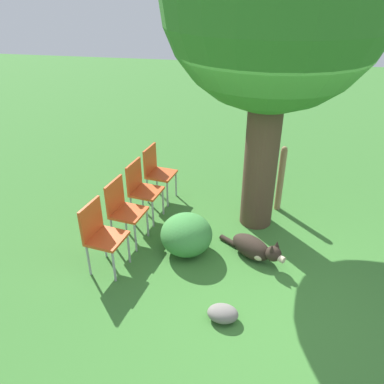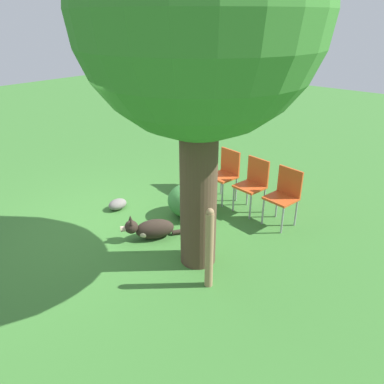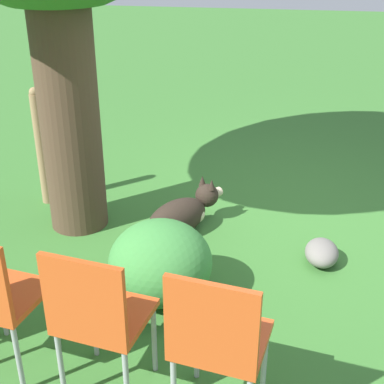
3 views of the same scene
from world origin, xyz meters
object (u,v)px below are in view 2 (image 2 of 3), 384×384
Objects in this scene: dog at (151,229)px; red_chair_3 at (285,193)px; red_chair_1 at (226,171)px; fence_post at (209,248)px; oak_tree at (200,15)px; red_chair_0 at (201,163)px; red_chair_2 at (253,181)px.

dog is 2.19m from red_chair_3.
red_chair_1 reaches higher than dog.
fence_post is (0.31, 1.36, 0.40)m from dog.
oak_tree is 3.50m from red_chair_0.
red_chair_0 is 1.00× the size of red_chair_2.
dog is at bearing -12.63° from red_chair_2.
fence_post is at bearing 112.17° from dog.
oak_tree is at bearing 33.49° from red_chair_1.
dog is at bearing -28.91° from red_chair_3.
dog is at bearing 6.51° from red_chair_1.
oak_tree is 4.85× the size of red_chair_0.
red_chair_2 is at bearing 92.50° from red_chair_0.
red_chair_1 is at bearing 92.50° from red_chair_0.
red_chair_2 is at bearing -166.07° from dog.
red_chair_0 is at bearing -87.50° from red_chair_1.
red_chair_1 and red_chair_3 have the same top height.
red_chair_3 is at bearing -178.50° from fence_post.
oak_tree reaches higher than fence_post.
red_chair_1 is 1.25m from red_chair_3.
fence_post is 2.19m from red_chair_2.
fence_post is at bearing 49.37° from red_chair_0.
fence_post is 2.51m from red_chair_1.
dog is 1.94m from red_chair_2.
fence_post is (0.34, 0.45, -2.56)m from oak_tree.
oak_tree is 3.09m from red_chair_3.
oak_tree is 4.85× the size of red_chair_2.
fence_post is 1.17× the size of red_chair_3.
red_chair_0 is (-1.90, -0.56, 0.39)m from dog.
red_chair_3 is at bearing 92.50° from red_chair_1.
red_chair_2 is at bearing -87.50° from red_chair_3.
dog is at bearing -88.35° from oak_tree.
red_chair_3 is at bearing 177.64° from dog.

